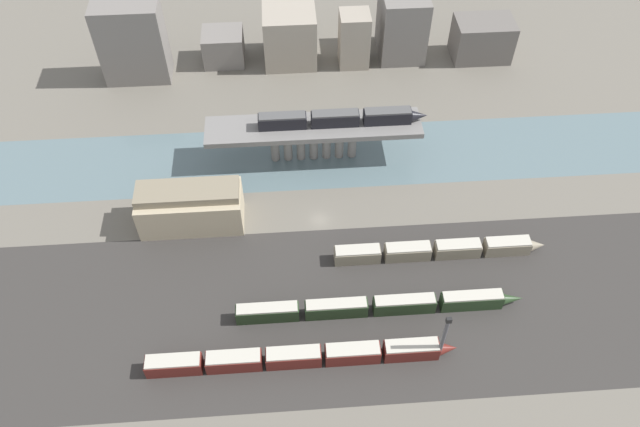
{
  "coord_description": "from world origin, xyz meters",
  "views": [
    {
      "loc": [
        -6.31,
        -91.44,
        109.98
      ],
      "look_at": [
        0.0,
        -1.62,
        4.2
      ],
      "focal_mm": 35.0,
      "sensor_mm": 36.0,
      "label": 1
    }
  ],
  "objects_px": {
    "train_yard_near": "(300,357)",
    "train_yard_far": "(438,250)",
    "signal_tower": "(443,338)",
    "train_yard_mid": "(377,306)",
    "train_on_bridge": "(341,118)",
    "warehouse_building": "(191,207)"
  },
  "relations": [
    {
      "from": "train_on_bridge",
      "to": "signal_tower",
      "type": "distance_m",
      "value": 58.63
    },
    {
      "from": "train_yard_mid",
      "to": "signal_tower",
      "type": "relative_size",
      "value": 4.14
    },
    {
      "from": "train_yard_far",
      "to": "signal_tower",
      "type": "distance_m",
      "value": 25.15
    },
    {
      "from": "train_yard_near",
      "to": "train_yard_far",
      "type": "height_order",
      "value": "train_yard_near"
    },
    {
      "from": "train_yard_near",
      "to": "signal_tower",
      "type": "xyz_separation_m",
      "value": [
        26.63,
        -0.76,
        5.22
      ]
    },
    {
      "from": "train_yard_mid",
      "to": "warehouse_building",
      "type": "distance_m",
      "value": 47.09
    },
    {
      "from": "train_yard_near",
      "to": "train_yard_mid",
      "type": "height_order",
      "value": "train_yard_mid"
    },
    {
      "from": "train_yard_near",
      "to": "train_yard_far",
      "type": "xyz_separation_m",
      "value": [
        31.18,
        23.4,
        -0.09
      ]
    },
    {
      "from": "train_on_bridge",
      "to": "warehouse_building",
      "type": "distance_m",
      "value": 40.9
    },
    {
      "from": "warehouse_building",
      "to": "signal_tower",
      "type": "distance_m",
      "value": 62.02
    },
    {
      "from": "train_on_bridge",
      "to": "train_yard_near",
      "type": "height_order",
      "value": "train_on_bridge"
    },
    {
      "from": "warehouse_building",
      "to": "train_yard_mid",
      "type": "bearing_deg",
      "value": -34.6
    },
    {
      "from": "train_yard_mid",
      "to": "train_yard_near",
      "type": "bearing_deg",
      "value": -147.6
    },
    {
      "from": "train_yard_near",
      "to": "train_yard_far",
      "type": "distance_m",
      "value": 38.98
    },
    {
      "from": "train_yard_near",
      "to": "signal_tower",
      "type": "bearing_deg",
      "value": -1.63
    },
    {
      "from": "train_yard_near",
      "to": "warehouse_building",
      "type": "height_order",
      "value": "warehouse_building"
    },
    {
      "from": "train_on_bridge",
      "to": "signal_tower",
      "type": "bearing_deg",
      "value": -76.28
    },
    {
      "from": "train_on_bridge",
      "to": "signal_tower",
      "type": "relative_size",
      "value": 2.86
    },
    {
      "from": "train_yard_far",
      "to": "signal_tower",
      "type": "relative_size",
      "value": 3.27
    },
    {
      "from": "train_yard_mid",
      "to": "signal_tower",
      "type": "height_order",
      "value": "signal_tower"
    },
    {
      "from": "train_on_bridge",
      "to": "train_yard_far",
      "type": "distance_m",
      "value": 38.85
    },
    {
      "from": "train_yard_near",
      "to": "signal_tower",
      "type": "relative_size",
      "value": 4.21
    }
  ]
}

